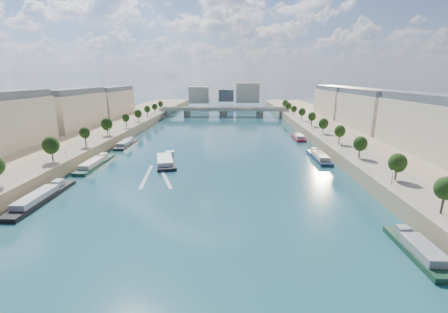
{
  "coord_description": "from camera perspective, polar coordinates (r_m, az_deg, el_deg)",
  "views": [
    {
      "loc": [
        8.75,
        -34.08,
        34.03
      ],
      "look_at": [
        5.38,
        74.35,
        5.0
      ],
      "focal_mm": 24.0,
      "sensor_mm": 36.0,
      "label": 1
    }
  ],
  "objects": [
    {
      "name": "ground",
      "position": [
        138.6,
        -1.89,
        0.76
      ],
      "size": [
        700.0,
        700.0,
        0.0
      ],
      "primitive_type": "plane",
      "color": "#0D2A3B",
      "rests_on": "ground"
    },
    {
      "name": "quay_left",
      "position": [
        159.66,
        -28.66,
        1.73
      ],
      "size": [
        44.0,
        520.0,
        5.0
      ],
      "primitive_type": "cube",
      "color": "#9E8460",
      "rests_on": "ground"
    },
    {
      "name": "quay_right",
      "position": [
        151.56,
        26.41,
        1.39
      ],
      "size": [
        44.0,
        520.0,
        5.0
      ],
      "primitive_type": "cube",
      "color": "#9E8460",
      "rests_on": "ground"
    },
    {
      "name": "pave_left",
      "position": [
        152.12,
        -23.89,
        2.7
      ],
      "size": [
        14.0,
        520.0,
        0.1
      ],
      "primitive_type": "cube",
      "color": "gray",
      "rests_on": "quay_left"
    },
    {
      "name": "pave_right",
      "position": [
        145.41,
        21.14,
        2.47
      ],
      "size": [
        14.0,
        520.0,
        0.1
      ],
      "primitive_type": "cube",
      "color": "gray",
      "rests_on": "quay_right"
    },
    {
      "name": "trees_left",
      "position": [
        152.11,
        -23.11,
        4.87
      ],
      "size": [
        4.8,
        268.8,
        8.26
      ],
      "color": "#382B1E",
      "rests_on": "ground"
    },
    {
      "name": "trees_right",
      "position": [
        153.14,
        19.42,
        5.28
      ],
      "size": [
        4.8,
        268.8,
        8.26
      ],
      "color": "#382B1E",
      "rests_on": "ground"
    },
    {
      "name": "lamps_left",
      "position": [
        140.84,
        -24.07,
        2.93
      ],
      "size": [
        0.36,
        200.36,
        4.28
      ],
      "color": "black",
      "rests_on": "ground"
    },
    {
      "name": "lamps_right",
      "position": [
        148.14,
        18.98,
        3.96
      ],
      "size": [
        0.36,
        200.36,
        4.28
      ],
      "color": "black",
      "rests_on": "ground"
    },
    {
      "name": "buildings_left",
      "position": [
        174.46,
        -31.0,
        7.08
      ],
      "size": [
        16.0,
        226.0,
        23.2
      ],
      "color": "beige",
      "rests_on": "ground"
    },
    {
      "name": "buildings_right",
      "position": [
        165.71,
        29.4,
        6.98
      ],
      "size": [
        16.0,
        226.0,
        23.2
      ],
      "color": "beige",
      "rests_on": "ground"
    },
    {
      "name": "skyline",
      "position": [
        354.17,
        0.9,
        11.84
      ],
      "size": [
        79.0,
        42.0,
        22.0
      ],
      "color": "beige",
      "rests_on": "ground"
    },
    {
      "name": "bridge",
      "position": [
        265.81,
        -0.11,
        8.73
      ],
      "size": [
        112.0,
        12.0,
        8.15
      ],
      "color": "#C1B79E",
      "rests_on": "ground"
    },
    {
      "name": "tour_barge",
      "position": [
        123.92,
        -11.03,
        -0.82
      ],
      "size": [
        13.06,
        25.89,
        3.58
      ],
      "rotation": [
        0.0,
        0.0,
        0.25
      ],
      "color": "black",
      "rests_on": "ground"
    },
    {
      "name": "wake",
      "position": [
        108.7,
        -12.91,
        -3.64
      ],
      "size": [
        13.94,
        25.94,
        0.04
      ],
      "color": "silver",
      "rests_on": "ground"
    },
    {
      "name": "moored_barges_left",
      "position": [
        100.94,
        -31.09,
        -6.47
      ],
      "size": [
        5.0,
        156.97,
        3.6
      ],
      "color": "#181C35",
      "rests_on": "ground"
    },
    {
      "name": "moored_barges_right",
      "position": [
        101.5,
        23.0,
        -5.35
      ],
      "size": [
        5.0,
        168.1,
        3.6
      ],
      "color": "black",
      "rests_on": "ground"
    }
  ]
}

